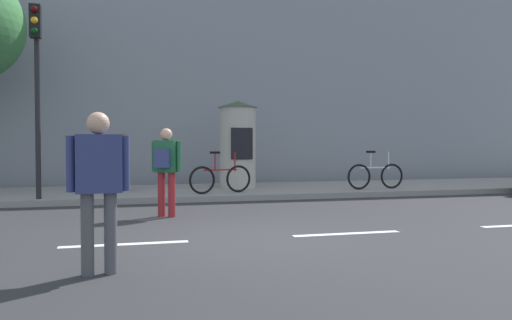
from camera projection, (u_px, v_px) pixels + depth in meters
ground_plane at (242, 239)px, 7.76m from camera, size 80.00×80.00×0.00m
sidewalk_curb at (186, 192)px, 14.52m from camera, size 36.00×4.00×0.15m
lane_markings at (242, 239)px, 7.76m from camera, size 25.80×0.16×0.01m
building_backdrop at (169, 52)px, 19.21m from camera, size 36.00×5.00×9.69m
traffic_light at (36, 70)px, 11.81m from camera, size 0.24×0.45×4.45m
poster_column at (238, 144)px, 15.13m from camera, size 1.16×1.16×2.55m
pedestrian_with_bag at (99, 178)px, 5.61m from camera, size 0.66×0.28×1.78m
pedestrian_in_dark_shirt at (166, 164)px, 10.07m from camera, size 0.55×0.51×1.74m
pedestrian_with_backpack at (123, 157)px, 14.07m from camera, size 0.32×0.64×1.57m
bicycle_leaning at (376, 175)px, 14.63m from camera, size 1.77×0.15×1.09m
bicycle_upright at (221, 178)px, 13.38m from camera, size 1.72×0.52×1.09m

